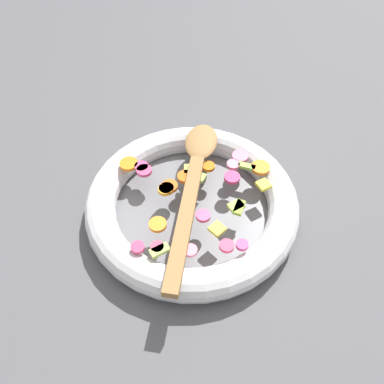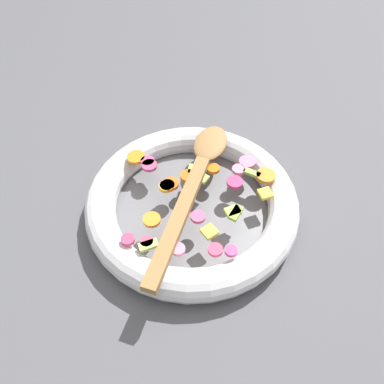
{
  "view_description": "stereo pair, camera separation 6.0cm",
  "coord_description": "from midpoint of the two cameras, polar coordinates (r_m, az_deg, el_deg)",
  "views": [
    {
      "loc": [
        -0.38,
        0.04,
        0.51
      ],
      "look_at": [
        0.0,
        0.0,
        0.05
      ],
      "focal_mm": 35.0,
      "sensor_mm": 36.0,
      "label": 1
    },
    {
      "loc": [
        -0.38,
        -0.02,
        0.51
      ],
      "look_at": [
        0.0,
        0.0,
        0.05
      ],
      "focal_mm": 35.0,
      "sensor_mm": 36.0,
      "label": 2
    }
  ],
  "objects": [
    {
      "name": "chopped_vegetables",
      "position": [
        0.6,
        3.55,
        0.39
      ],
      "size": [
        0.26,
        0.27,
        0.01
      ],
      "color": "orange",
      "rests_on": "skillet"
    },
    {
      "name": "wooden_spoon",
      "position": [
        0.6,
        3.41,
        1.98
      ],
      "size": [
        0.33,
        0.12,
        0.01
      ],
      "color": "olive",
      "rests_on": "chopped_vegetables"
    },
    {
      "name": "skillet",
      "position": [
        0.62,
        2.76,
        -1.82
      ],
      "size": [
        0.35,
        0.35,
        0.05
      ],
      "color": "slate",
      "rests_on": "ground_plane"
    },
    {
      "name": "ground_plane",
      "position": [
        0.64,
        2.69,
        -3.04
      ],
      "size": [
        4.0,
        4.0,
        0.0
      ],
      "primitive_type": "plane",
      "color": "#4C4C51"
    }
  ]
}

